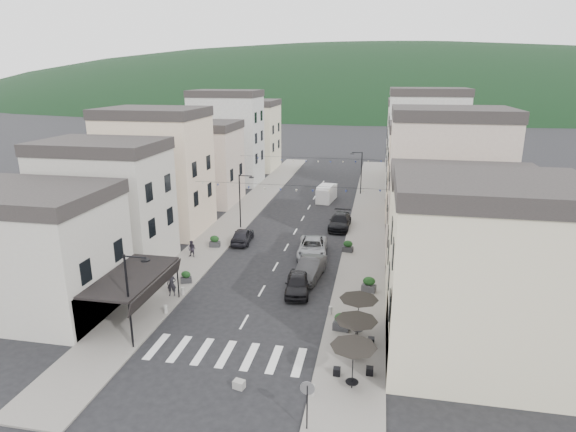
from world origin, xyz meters
name	(u,v)px	position (x,y,z in m)	size (l,w,h in m)	color
ground	(215,373)	(0.00, 0.00, 0.00)	(700.00, 700.00, 0.00)	black
sidewalk_left	(243,212)	(-7.50, 32.00, 0.06)	(4.00, 76.00, 0.12)	slate
sidewalk_right	(368,219)	(7.50, 32.00, 0.06)	(4.00, 76.00, 0.12)	slate
hill_backdrop	(370,100)	(0.00, 300.00, 0.00)	(640.00, 360.00, 70.00)	black
boutique_building	(25,257)	(-15.50, 5.00, 4.00)	(12.00, 8.00, 8.00)	#AFAAA1
bistro_building	(481,284)	(14.50, 4.00, 5.00)	(10.00, 8.00, 10.00)	beige
boutique_awning	(135,278)	(-7.25, 5.00, 3.11)	(3.77, 7.50, 3.28)	black
buildings_row_left	(203,154)	(-14.50, 37.75, 6.12)	(10.20, 54.16, 14.00)	#AFAAA1
buildings_row_right	(431,161)	(14.50, 36.59, 6.32)	(10.20, 54.16, 14.50)	beige
cafe_terrace	(356,325)	(7.70, 2.80, 2.36)	(2.50, 8.10, 2.53)	black
streetlamp_left_near	(132,290)	(-5.82, 2.00, 3.70)	(1.70, 0.56, 6.00)	black
streetlamp_left_far	(242,196)	(-5.82, 26.00, 3.70)	(1.70, 0.56, 6.00)	black
streetlamp_right_far	(359,169)	(5.82, 44.00, 3.70)	(1.70, 0.56, 6.00)	black
traffic_sign	(307,396)	(5.80, -3.50, 1.93)	(0.70, 0.07, 2.70)	black
bollards	(242,320)	(0.00, 5.50, 0.42)	(11.66, 10.26, 0.60)	gray
bunting_near	(288,189)	(0.00, 22.00, 5.65)	(19.00, 0.28, 0.62)	black
bunting_far	(312,161)	(0.00, 38.00, 5.65)	(19.00, 0.28, 0.62)	black
parked_car_a	(298,283)	(2.80, 11.24, 0.77)	(1.81, 4.49, 1.53)	black
parked_car_b	(310,268)	(3.32, 14.20, 0.83)	(1.77, 5.07, 1.67)	#2E2D30
parked_car_c	(312,247)	(2.80, 19.35, 0.79)	(2.62, 5.69, 1.58)	#92959A
parked_car_d	(340,221)	(4.60, 28.10, 0.78)	(2.19, 5.38, 1.56)	black
parked_car_e	(242,235)	(-4.60, 21.56, 0.75)	(1.76, 4.38, 1.49)	black
delivery_van	(326,193)	(1.79, 39.62, 1.08)	(2.41, 4.80, 2.20)	silver
pedestrian_a	(172,284)	(-6.41, 8.69, 1.08)	(0.70, 0.46, 1.92)	black
pedestrian_b	(192,249)	(-7.94, 16.54, 0.90)	(0.76, 0.59, 1.56)	#25202B
concrete_block_b	(239,384)	(1.72, -1.00, 0.23)	(0.60, 0.45, 0.45)	gray
planter_la	(186,277)	(-6.29, 11.11, 0.60)	(1.01, 0.80, 0.99)	#2A2A2C
planter_lb	(215,241)	(-6.82, 19.55, 0.67)	(1.08, 0.68, 1.14)	#2E2E31
planter_ra	(341,322)	(6.63, 6.00, 0.70)	(1.15, 0.74, 1.20)	#2C2D2F
planter_rb	(369,284)	(8.22, 12.26, 0.70)	(1.18, 0.82, 1.20)	#333335
planter_rc	(348,246)	(6.00, 20.63, 0.66)	(1.07, 0.72, 1.11)	#29292B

